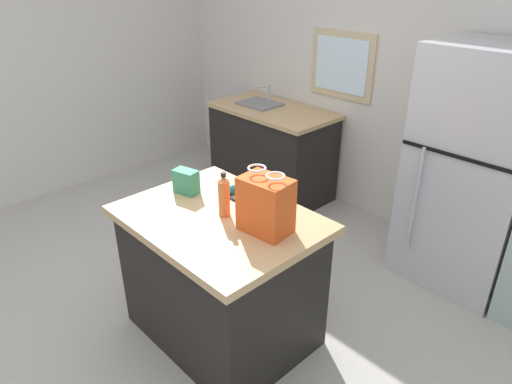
{
  "coord_description": "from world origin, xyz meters",
  "views": [
    {
      "loc": [
        2.08,
        -1.34,
        2.22
      ],
      "look_at": [
        0.24,
        0.41,
        0.93
      ],
      "focal_mm": 32.41,
      "sensor_mm": 36.0,
      "label": 1
    }
  ],
  "objects_px": {
    "refrigerator": "(473,172)",
    "ear_defenders": "(241,194)",
    "kitchen_island": "(221,276)",
    "small_box": "(186,182)",
    "shopping_bag": "(266,205)",
    "bottle": "(224,196)"
  },
  "relations": [
    {
      "from": "shopping_bag",
      "to": "ear_defenders",
      "type": "relative_size",
      "value": 1.82
    },
    {
      "from": "refrigerator",
      "to": "ear_defenders",
      "type": "bearing_deg",
      "value": -119.88
    },
    {
      "from": "kitchen_island",
      "to": "refrigerator",
      "type": "bearing_deg",
      "value": 66.36
    },
    {
      "from": "refrigerator",
      "to": "small_box",
      "type": "xyz_separation_m",
      "value": [
        -1.12,
        -1.67,
        0.09
      ]
    },
    {
      "from": "bottle",
      "to": "kitchen_island",
      "type": "bearing_deg",
      "value": -121.12
    },
    {
      "from": "small_box",
      "to": "ear_defenders",
      "type": "distance_m",
      "value": 0.36
    },
    {
      "from": "shopping_bag",
      "to": "ear_defenders",
      "type": "distance_m",
      "value": 0.45
    },
    {
      "from": "shopping_bag",
      "to": "small_box",
      "type": "distance_m",
      "value": 0.68
    },
    {
      "from": "small_box",
      "to": "ear_defenders",
      "type": "xyz_separation_m",
      "value": [
        0.28,
        0.21,
        -0.06
      ]
    },
    {
      "from": "shopping_bag",
      "to": "bottle",
      "type": "relative_size",
      "value": 1.31
    },
    {
      "from": "kitchen_island",
      "to": "small_box",
      "type": "distance_m",
      "value": 0.64
    },
    {
      "from": "small_box",
      "to": "ear_defenders",
      "type": "relative_size",
      "value": 0.8
    },
    {
      "from": "refrigerator",
      "to": "small_box",
      "type": "height_order",
      "value": "refrigerator"
    },
    {
      "from": "ear_defenders",
      "to": "bottle",
      "type": "bearing_deg",
      "value": -64.39
    },
    {
      "from": "bottle",
      "to": "ear_defenders",
      "type": "xyz_separation_m",
      "value": [
        -0.11,
        0.22,
        -0.1
      ]
    },
    {
      "from": "shopping_bag",
      "to": "bottle",
      "type": "distance_m",
      "value": 0.29
    },
    {
      "from": "refrigerator",
      "to": "ear_defenders",
      "type": "xyz_separation_m",
      "value": [
        -0.84,
        -1.46,
        0.03
      ]
    },
    {
      "from": "kitchen_island",
      "to": "refrigerator",
      "type": "relative_size",
      "value": 0.66
    },
    {
      "from": "ear_defenders",
      "to": "refrigerator",
      "type": "bearing_deg",
      "value": 60.12
    },
    {
      "from": "bottle",
      "to": "shopping_bag",
      "type": "bearing_deg",
      "value": 10.72
    },
    {
      "from": "kitchen_island",
      "to": "small_box",
      "type": "height_order",
      "value": "small_box"
    },
    {
      "from": "kitchen_island",
      "to": "ear_defenders",
      "type": "height_order",
      "value": "ear_defenders"
    }
  ]
}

